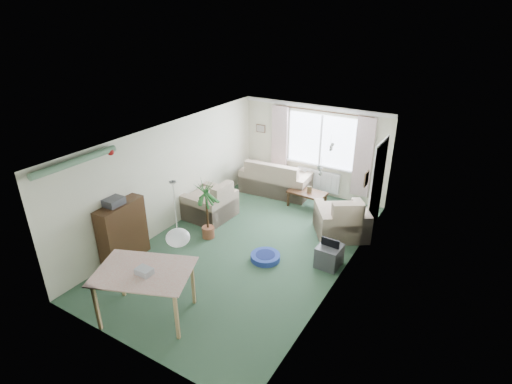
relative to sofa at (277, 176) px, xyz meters
The scene contains 25 objects.
ground 2.90m from the sofa, 73.55° to the right, with size 6.50×6.50×0.00m, color #305039.
window 1.53m from the sofa, 25.37° to the left, with size 1.80×0.03×1.30m, color white.
curtain_rod 2.11m from the sofa, 21.56° to the left, with size 2.60×0.03×0.03m, color black.
curtain_left 0.90m from the sofa, 109.93° to the left, with size 0.45×0.08×2.00m, color beige.
curtain_right 2.34m from the sofa, ahead, with size 0.45×0.08×2.00m, color beige.
radiator 1.11m from the sofa, 23.49° to the left, with size 1.20×0.10×0.55m, color white.
doorway 2.90m from the sofa, 11.12° to the right, with size 0.03×0.95×2.00m, color black.
pendant_lamp 5.25m from the sofa, 78.67° to the right, with size 0.36×0.36×0.36m, color white.
tinsel_garland 5.48m from the sofa, 102.37° to the right, with size 1.60×1.60×0.12m, color #196626.
bauble_cluster_a 3.31m from the sofa, 41.21° to the right, with size 0.20×0.20×0.20m, color silver.
bauble_cluster_b 4.27m from the sofa, 51.66° to the right, with size 0.20×0.20×0.20m, color silver.
wall_picture_back 1.43m from the sofa, 148.65° to the left, with size 0.28×0.03×0.22m, color brown.
wall_picture_right 3.37m from the sofa, 29.04° to the right, with size 0.03×0.24×0.30m, color brown.
sofa is the anchor object (origin of this frame).
armchair_corner 2.61m from the sofa, 28.73° to the right, with size 1.06×1.00×0.95m, color beige.
armchair_left 2.20m from the sofa, 108.23° to the right, with size 1.04×0.98×0.93m, color beige.
coffee_table 1.19m from the sofa, 21.20° to the right, with size 0.93×0.52×0.42m, color black.
photo_frame 1.23m from the sofa, 20.79° to the right, with size 0.12×0.02×0.16m, color brown.
bookshelf 4.53m from the sofa, 103.11° to the right, with size 0.34×1.02×1.24m, color black.
hifi_box 4.68m from the sofa, 103.26° to the right, with size 0.28×0.35×0.14m, color #3B3A40.
houseplant 2.89m from the sofa, 92.95° to the right, with size 0.57×0.57×1.34m, color #1E582F.
dining_table 5.37m from the sofa, 84.53° to the right, with size 1.38×0.92×0.86m, color tan.
gift_box 5.45m from the sofa, 83.81° to the right, with size 0.25×0.18×0.12m, color #B4B3BE.
tv_cube 3.57m from the sofa, 45.14° to the right, with size 0.43×0.48×0.43m, color #3B3C40.
pet_bed 3.31m from the sofa, 65.63° to the right, with size 0.59×0.59×0.12m, color navy.
Camera 1 is at (3.82, -6.08, 4.59)m, focal length 28.00 mm.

